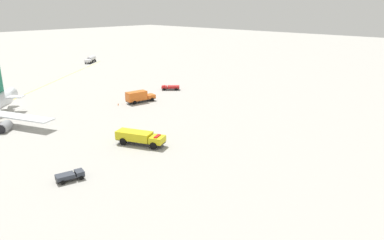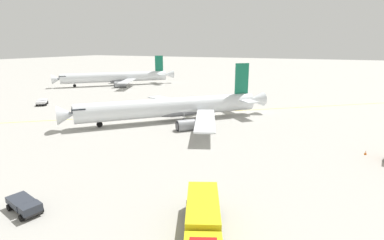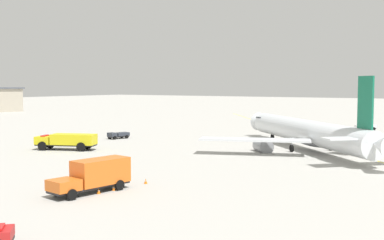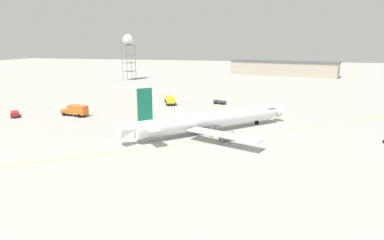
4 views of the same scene
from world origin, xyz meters
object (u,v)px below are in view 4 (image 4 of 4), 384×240
(ops_pickup_truck, at_px, (15,114))
(safety_cone_near, at_px, (91,118))
(baggage_truck_truck, at_px, (220,102))
(radar_tower, at_px, (128,42))
(safety_cone_far, at_px, (73,116))
(fire_tender_truck, at_px, (170,99))
(safety_cone_mid, at_px, (79,116))
(catering_truck_truck, at_px, (76,110))
(airliner_main, at_px, (209,121))

(ops_pickup_truck, height_order, safety_cone_near, ops_pickup_truck)
(baggage_truck_truck, distance_m, radar_tower, 88.61)
(ops_pickup_truck, xyz_separation_m, safety_cone_far, (-15.87, -3.98, -0.53))
(radar_tower, relative_size, safety_cone_near, 44.50)
(ops_pickup_truck, bearing_deg, radar_tower, 141.48)
(baggage_truck_truck, xyz_separation_m, fire_tender_truck, (16.32, 3.87, 0.81))
(ops_pickup_truck, relative_size, fire_tender_truck, 0.54)
(safety_cone_far, bearing_deg, safety_cone_near, 171.78)
(safety_cone_mid, bearing_deg, safety_cone_near, 171.78)
(safety_cone_near, height_order, safety_cone_far, same)
(baggage_truck_truck, height_order, safety_cone_far, baggage_truck_truck)
(safety_cone_mid, bearing_deg, fire_tender_truck, -124.98)
(catering_truck_truck, bearing_deg, airliner_main, 178.89)
(baggage_truck_truck, bearing_deg, catering_truck_truck, 52.32)
(catering_truck_truck, relative_size, safety_cone_far, 15.26)
(airliner_main, bearing_deg, safety_cone_mid, 125.81)
(ops_pickup_truck, distance_m, safety_cone_mid, 18.06)
(fire_tender_truck, bearing_deg, safety_cone_far, 118.86)
(safety_cone_mid, height_order, safety_cone_far, same)
(baggage_truck_truck, distance_m, safety_cone_mid, 45.38)
(radar_tower, height_order, safety_cone_mid, radar_tower)
(ops_pickup_truck, bearing_deg, baggage_truck_truck, 78.39)
(radar_tower, relative_size, safety_cone_mid, 44.50)
(airliner_main, height_order, safety_cone_far, airliner_main)
(ops_pickup_truck, xyz_separation_m, safety_cone_near, (-21.89, -3.11, -0.53))
(baggage_truck_truck, distance_m, ops_pickup_truck, 61.80)
(safety_cone_mid, bearing_deg, ops_pickup_truck, 11.88)
(airliner_main, distance_m, safety_cone_mid, 38.63)
(fire_tender_truck, bearing_deg, baggage_truck_truck, -99.95)
(fire_tender_truck, distance_m, safety_cone_near, 29.81)
(ops_pickup_truck, relative_size, safety_cone_far, 9.57)
(baggage_truck_truck, relative_size, radar_tower, 0.18)
(baggage_truck_truck, xyz_separation_m, safety_cone_near, (30.13, 30.26, -0.44))
(ops_pickup_truck, distance_m, safety_cone_far, 16.37)
(radar_tower, height_order, safety_cone_far, radar_tower)
(airliner_main, xyz_separation_m, safety_cone_mid, (38.09, -5.95, -2.41))
(ops_pickup_truck, relative_size, safety_cone_near, 9.57)
(airliner_main, height_order, baggage_truck_truck, airliner_main)
(ops_pickup_truck, height_order, radar_tower, radar_tower)
(airliner_main, xyz_separation_m, safety_cone_far, (39.88, -6.21, -2.41))
(fire_tender_truck, bearing_deg, safety_cone_mid, 121.73)
(baggage_truck_truck, bearing_deg, safety_cone_mid, 54.50)
(airliner_main, bearing_deg, ops_pickup_truck, 132.40)
(safety_cone_near, bearing_deg, baggage_truck_truck, -134.88)
(fire_tender_truck, distance_m, safety_cone_far, 32.34)
(baggage_truck_truck, height_order, ops_pickup_truck, ops_pickup_truck)
(baggage_truck_truck, distance_m, fire_tender_truck, 16.80)
(safety_cone_near, height_order, safety_cone_mid, same)
(airliner_main, distance_m, ops_pickup_truck, 55.83)
(airliner_main, relative_size, ops_pickup_truck, 6.23)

